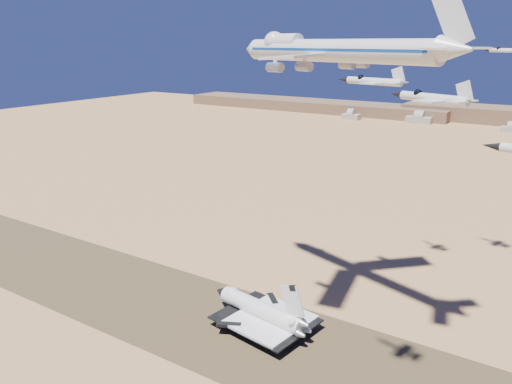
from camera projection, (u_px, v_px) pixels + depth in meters
The scene contains 12 objects.
ground at pixel (212, 321), 173.01m from camera, with size 1200.00×1200.00×0.00m, color tan.
runway at pixel (212, 321), 173.00m from camera, with size 600.00×50.00×0.06m, color brown.
hangars at pixel (414, 119), 590.84m from camera, with size 200.50×29.50×30.00m.
shuttle at pixel (261, 311), 169.11m from camera, with size 40.90×29.18×20.10m.
carrier_747 at pixel (326, 50), 157.24m from camera, with size 88.27×65.53×22.18m.
crew_a at pixel (265, 341), 160.23m from camera, with size 0.61×0.40×1.66m, color #BF340B.
crew_b at pixel (267, 346), 157.61m from camera, with size 0.86×0.50×1.77m, color #BF340B.
crew_c at pixel (270, 342), 159.50m from camera, with size 0.98×0.50×1.67m, color #BF340B.
chase_jet_a at pixel (372, 81), 106.49m from camera, with size 16.37×9.37×4.14m.
chase_jet_b at pixel (432, 98), 82.66m from camera, with size 15.63×9.31×4.04m.
chase_jet_d at pixel (429, 43), 181.61m from camera, with size 14.15×9.57×3.74m.
chase_jet_e at pixel (506, 50), 187.20m from camera, with size 15.93×9.38×4.08m.
Camera 1 is at (94.89, -120.52, 93.05)m, focal length 35.00 mm.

